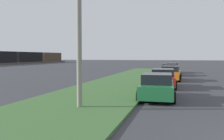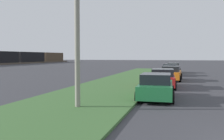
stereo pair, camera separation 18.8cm
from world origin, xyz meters
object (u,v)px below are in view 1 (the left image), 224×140
Objects in this scene: parked_car_orange at (171,73)px; streetlight at (86,13)px; parked_car_green at (157,87)px; parked_car_silver at (170,70)px; parked_car_yellow at (172,68)px; parked_car_red at (163,78)px.

parked_car_orange is 0.58× the size of streetlight.
parked_car_green is 5.99m from streetlight.
parked_car_silver is 5.37m from parked_car_yellow.
parked_car_orange is 15.88m from streetlight.
parked_car_orange is 1.00× the size of parked_car_silver.
parked_car_green is 1.00× the size of parked_car_orange.
streetlight is (-3.75, 2.88, 3.67)m from parked_car_green.
parked_car_red is 17.87m from parked_car_yellow.
parked_car_orange is (5.92, -0.43, 0.00)m from parked_car_red.
parked_car_red and parked_car_orange have the same top height.
parked_car_orange is at bearing -12.40° from streetlight.
parked_car_yellow is (5.36, -0.18, 0.00)m from parked_car_silver.
parked_car_yellow is at bearing 0.11° from parked_car_silver.
parked_car_green is at bearing -179.92° from parked_car_orange.
parked_car_yellow is (11.95, 0.14, 0.00)m from parked_car_orange.
streetlight is at bearing 169.88° from parked_car_orange.
parked_car_green is 1.00× the size of parked_car_silver.
streetlight reaches higher than parked_car_green.
parked_car_orange is at bearing -4.41° from parked_car_green.
parked_car_yellow is (23.28, -0.30, 0.00)m from parked_car_green.
parked_car_silver is at bearing -7.87° from streetlight.
streetlight is at bearing 174.48° from parked_car_yellow.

